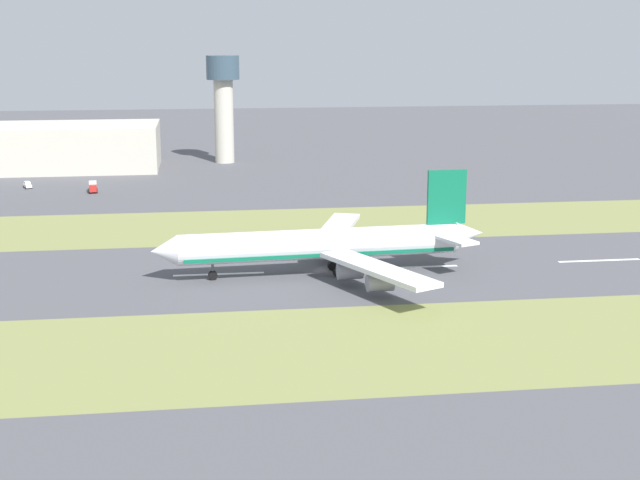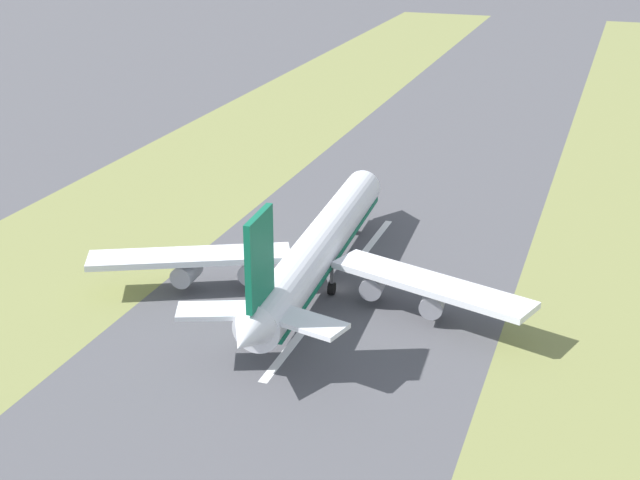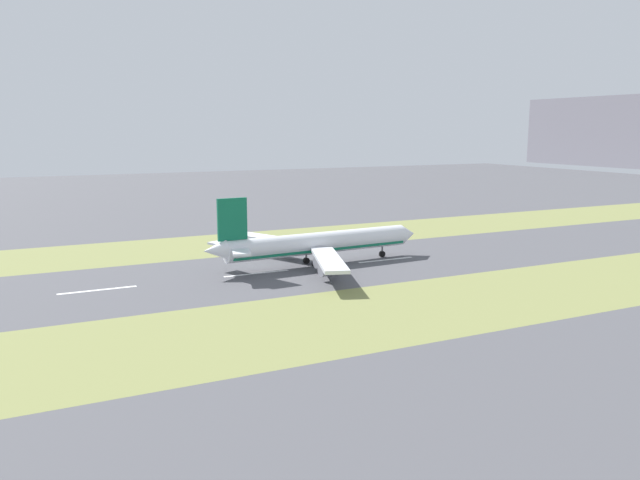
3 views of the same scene
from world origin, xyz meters
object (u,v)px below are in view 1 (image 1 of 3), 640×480
at_px(airplane_main_jet, 329,244).
at_px(apron_car, 27,185).
at_px(control_tower, 223,97).
at_px(service_truck, 93,187).
at_px(terminal_building, 13,148).

bearing_deg(airplane_main_jet, apron_car, 34.79).
height_order(control_tower, service_truck, control_tower).
distance_m(airplane_main_jet, control_tower, 162.12).
bearing_deg(control_tower, service_truck, 144.51).
relative_size(airplane_main_jet, service_truck, 10.83).
relative_size(service_truck, apron_car, 1.31).
xyz_separation_m(terminal_building, service_truck, (-49.85, -32.18, -6.12)).
bearing_deg(control_tower, terminal_building, 96.52).
xyz_separation_m(terminal_building, control_tower, (8.43, -73.74, 16.23)).
height_order(airplane_main_jet, apron_car, airplane_main_jet).
relative_size(airplane_main_jet, terminal_building, 0.67).
xyz_separation_m(airplane_main_jet, control_tower, (160.38, 15.52, 17.99)).
bearing_deg(airplane_main_jet, service_truck, 29.20).
relative_size(terminal_building, service_truck, 16.14).
bearing_deg(terminal_building, service_truck, -147.15).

